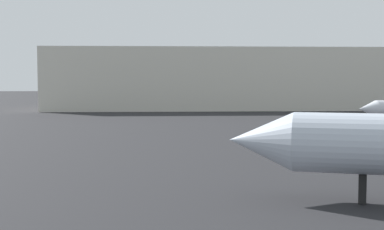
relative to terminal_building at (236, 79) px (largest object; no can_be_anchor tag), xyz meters
The scene contains 1 object.
terminal_building is the anchor object (origin of this frame).
Camera 1 is at (-1.47, -10.06, 7.91)m, focal length 51.53 mm.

